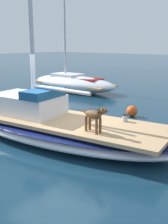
% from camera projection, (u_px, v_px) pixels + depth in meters
% --- Properties ---
extents(ground_plane, '(120.00, 120.00, 0.00)m').
position_uv_depth(ground_plane, '(59.00, 139.00, 8.25)').
color(ground_plane, '#143347').
extents(sailboat_main, '(3.50, 7.52, 0.66)m').
position_uv_depth(sailboat_main, '(58.00, 129.00, 8.17)').
color(sailboat_main, white).
rests_on(sailboat_main, ground).
extents(mast_main, '(0.14, 2.27, 6.65)m').
position_uv_depth(mast_main, '(34.00, 14.00, 7.71)').
color(mast_main, silver).
rests_on(mast_main, sailboat_main).
extents(cabin_house, '(1.69, 2.40, 0.84)m').
position_uv_depth(cabin_house, '(29.00, 103.00, 8.56)').
color(cabin_house, silver).
rests_on(cabin_house, sailboat_main).
extents(dog_brown, '(0.28, 0.94, 0.70)m').
position_uv_depth(dog_brown, '(94.00, 116.00, 6.70)').
color(dog_brown, brown).
rests_on(dog_brown, sailboat_main).
extents(deck_winch, '(0.16, 0.16, 0.21)m').
position_uv_depth(deck_winch, '(125.00, 118.00, 7.73)').
color(deck_winch, '#B7B7BC').
rests_on(deck_winch, sailboat_main).
extents(moored_boat_starboard_side, '(2.19, 5.97, 6.02)m').
position_uv_depth(moored_boat_starboard_side, '(73.00, 82.00, 16.48)').
color(moored_boat_starboard_side, white).
rests_on(moored_boat_starboard_side, ground).
extents(mooring_buoy, '(0.44, 0.44, 0.44)m').
position_uv_depth(mooring_buoy, '(132.00, 111.00, 10.73)').
color(mooring_buoy, '#E55119').
rests_on(mooring_buoy, ground).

